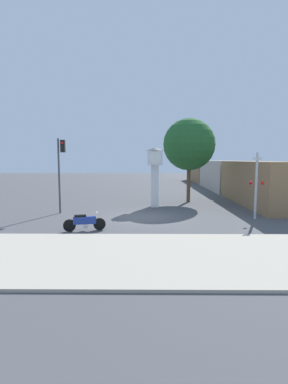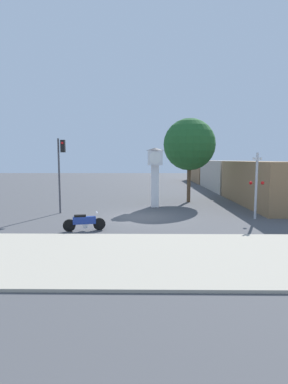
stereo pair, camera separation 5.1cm
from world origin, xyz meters
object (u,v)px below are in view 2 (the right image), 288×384
Objects in this scene: traffic_light at (61,163)px; street_tree at (189,145)px; freight_train at (220,175)px; railroad_crossing_signal at (256,183)px; clock_tower at (155,168)px; motorcycle at (84,222)px.

street_tree is (9.11, 5.32, 1.43)m from traffic_light.
railroad_crossing_signal is (-2.22, -17.92, 0.45)m from freight_train.
clock_tower is 0.64× the size of street_tree.
freight_train is 5.17× the size of street_tree.
street_tree is (6.59, 10.25, 4.33)m from motorcycle.
traffic_light is at bearing -156.03° from clock_tower.
clock_tower is 1.12× the size of railroad_crossing_signal.
motorcycle is 0.30× the size of street_tree.
clock_tower is 0.12× the size of freight_train.
traffic_light reaches higher than clock_tower.
clock_tower is 15.67m from freight_train.
clock_tower is 6.83m from traffic_light.
clock_tower is at bearing -121.33° from freight_train.
freight_train is 9.04× the size of railroad_crossing_signal.
motorcycle is at bearing -122.75° from street_tree.
street_tree is (2.88, 2.55, 1.83)m from clock_tower.
traffic_light reaches higher than freight_train.
street_tree is (-5.24, -10.79, 3.07)m from freight_train.
traffic_light is 10.65m from street_tree.
motorcycle is 0.42× the size of traffic_light.
traffic_light reaches higher than railroad_crossing_signal.
freight_train is at bearing 48.31° from traffic_light.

